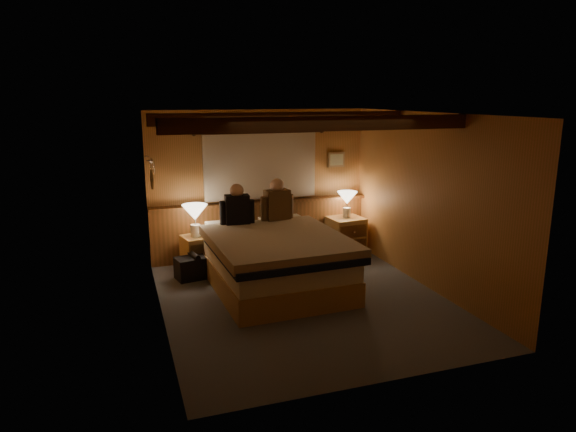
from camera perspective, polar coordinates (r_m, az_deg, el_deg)
name	(u,v)px	position (r m, az deg, el deg)	size (l,w,h in m)	color
floor	(304,300)	(6.82, 1.76, -9.29)	(4.20, 4.20, 0.00)	#555B65
ceiling	(305,114)	(6.30, 1.91, 11.30)	(4.20, 4.20, 0.00)	#E3B455
wall_back	(260,184)	(8.42, -3.17, 3.56)	(3.60, 3.60, 0.00)	#BC7A43
wall_left	(158,222)	(6.08, -14.28, -0.61)	(4.20, 4.20, 0.00)	#BC7A43
wall_right	(428,201)	(7.27, 15.26, 1.57)	(4.20, 4.20, 0.00)	#BC7A43
wall_front	(388,260)	(4.61, 11.00, -4.83)	(3.60, 3.60, 0.00)	#BC7A43
wainscot	(261,227)	(8.50, -2.99, -1.26)	(3.60, 0.23, 0.94)	brown
curtain_window	(261,165)	(8.30, -3.07, 5.67)	(2.18, 0.09, 1.11)	#432710
ceiling_beams	(301,121)	(6.45, 1.43, 10.55)	(3.60, 1.65, 0.16)	#432710
coat_rail	(152,164)	(7.55, -14.86, 5.61)	(0.05, 0.55, 0.24)	silver
framed_print	(336,160)	(8.80, 5.40, 6.25)	(0.30, 0.04, 0.25)	#A48252
bed	(275,260)	(7.11, -1.45, -4.91)	(1.82, 2.31, 0.77)	tan
nightstand_left	(200,253)	(7.98, -9.80, -4.05)	(0.56, 0.53, 0.53)	tan
nightstand_right	(346,235)	(8.74, 6.44, -2.15)	(0.60, 0.55, 0.61)	tan
lamp_left	(195,214)	(7.79, -10.31, 0.18)	(0.38, 0.38, 0.50)	silver
lamp_right	(347,199)	(8.63, 6.58, 1.85)	(0.34, 0.34, 0.44)	silver
person_left	(237,208)	(7.56, -5.68, 0.94)	(0.52, 0.23, 0.63)	black
person_right	(277,203)	(7.80, -1.22, 1.48)	(0.54, 0.27, 0.66)	#4F381F
duffel_bag	(195,267)	(7.66, -10.34, -5.59)	(0.59, 0.42, 0.38)	black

